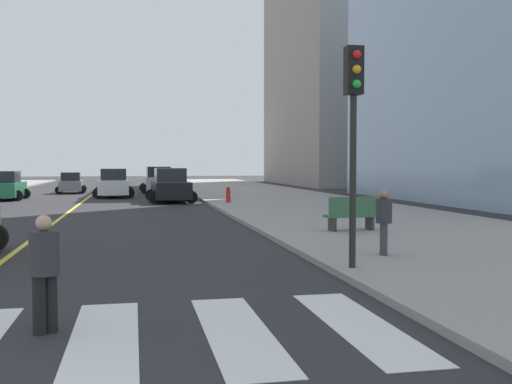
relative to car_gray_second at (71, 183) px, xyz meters
The scene contains 13 objects.
sidewalk_kerb_east 28.64m from the car_gray_second, 60.80° to the right, with size 10.00×120.00×0.15m, color gray.
lane_divider_paint 5.35m from the car_gray_second, 70.51° to the right, with size 0.16×80.00×0.01m, color yellow.
parking_garage_concrete 37.03m from the car_gray_second, 27.52° to the left, with size 18.00×24.00×27.80m, color gray.
car_gray_second is the anchor object (origin of this frame).
car_black_third 14.36m from the car_gray_second, 60.59° to the right, with size 2.99×4.69×2.07m.
car_silver_fifth 6.86m from the car_gray_second, ahead, with size 3.02×4.76×2.10m.
car_green_sixth 8.89m from the car_gray_second, 111.33° to the right, with size 2.62×4.19×1.87m.
car_white_seventh 7.46m from the car_gray_second, 62.02° to the right, with size 2.82×4.48×1.99m.
traffic_light_near_corner 38.50m from the car_gray_second, 75.86° to the right, with size 0.36×0.41×4.63m.
park_bench 32.88m from the car_gray_second, 68.85° to the right, with size 1.84×0.72×1.12m.
pedestrian_crossing 40.68m from the car_gray_second, 84.84° to the right, with size 0.41×0.41×1.64m.
pedestrian_waiting_east 37.33m from the car_gray_second, 73.28° to the right, with size 0.38×0.38×1.56m.
fire_hydrant 18.66m from the car_gray_second, 57.20° to the right, with size 0.26×0.26×0.89m.
Camera 1 is at (3.11, -4.12, 2.34)m, focal length 41.97 mm.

